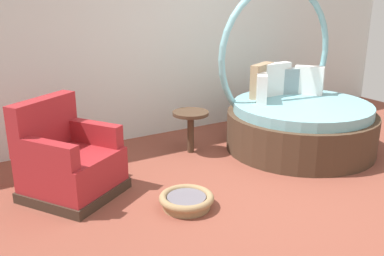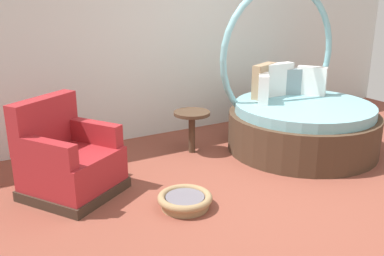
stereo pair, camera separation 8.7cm
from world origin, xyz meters
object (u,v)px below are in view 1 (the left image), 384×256
Objects in this scene: round_daybed at (297,116)px; red_armchair at (68,163)px; side_table at (191,119)px; pet_basket at (187,200)px.

round_daybed is 2.85m from red_armchair.
red_armchair is (-2.85, 0.14, -0.08)m from round_daybed.
red_armchair is at bearing -166.64° from side_table.
side_table is at bearing 157.33° from round_daybed.
red_armchair is 1.65m from side_table.
side_table is (0.76, 1.21, 0.35)m from pet_basket.
round_daybed is at bearing -2.79° from red_armchair.
pet_basket is (-2.01, -0.69, -0.33)m from round_daybed.
red_armchair is 2.12× the size of side_table.
side_table is (-1.24, 0.52, 0.02)m from round_daybed.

